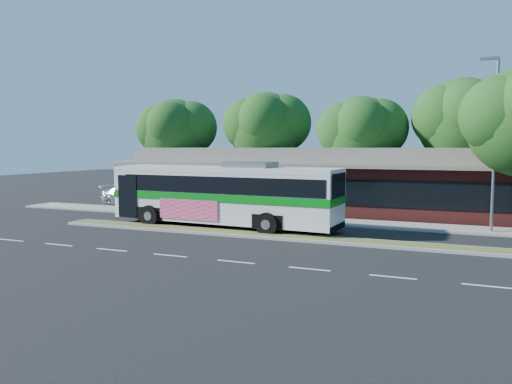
% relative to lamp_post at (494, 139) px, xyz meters
% --- Properties ---
extents(ground, '(120.00, 120.00, 0.00)m').
position_rel_lamp_post_xyz_m(ground, '(-9.56, -6.00, -4.90)').
color(ground, black).
rests_on(ground, ground).
extents(median_strip, '(26.00, 1.10, 0.15)m').
position_rel_lamp_post_xyz_m(median_strip, '(-9.56, -5.40, -4.83)').
color(median_strip, '#495825').
rests_on(median_strip, ground).
extents(sidewalk, '(44.00, 2.60, 0.12)m').
position_rel_lamp_post_xyz_m(sidewalk, '(-9.56, 0.40, -4.84)').
color(sidewalk, gray).
rests_on(sidewalk, ground).
extents(parking_lot, '(14.00, 12.00, 0.01)m').
position_rel_lamp_post_xyz_m(parking_lot, '(-27.56, 4.00, -4.90)').
color(parking_lot, black).
rests_on(parking_lot, ground).
extents(plaza_building, '(33.20, 11.20, 4.45)m').
position_rel_lamp_post_xyz_m(plaza_building, '(-9.56, 6.99, -2.77)').
color(plaza_building, maroon).
rests_on(plaza_building, ground).
extents(lamp_post, '(0.93, 0.18, 9.07)m').
position_rel_lamp_post_xyz_m(lamp_post, '(0.00, 0.00, 0.00)').
color(lamp_post, slate).
rests_on(lamp_post, ground).
extents(tree_bg_a, '(6.47, 5.80, 8.63)m').
position_rel_lamp_post_xyz_m(tree_bg_a, '(-24.15, 9.14, 0.97)').
color(tree_bg_a, black).
rests_on(tree_bg_a, ground).
extents(tree_bg_b, '(6.69, 6.00, 9.00)m').
position_rel_lamp_post_xyz_m(tree_bg_b, '(-16.13, 10.14, 1.24)').
color(tree_bg_b, black).
rests_on(tree_bg_b, ground).
extents(tree_bg_c, '(6.24, 5.60, 8.26)m').
position_rel_lamp_post_xyz_m(tree_bg_c, '(-8.16, 9.13, 0.69)').
color(tree_bg_c, black).
rests_on(tree_bg_c, ground).
extents(tree_bg_d, '(6.91, 6.20, 9.37)m').
position_rel_lamp_post_xyz_m(tree_bg_d, '(-1.12, 10.15, 1.52)').
color(tree_bg_d, black).
rests_on(tree_bg_d, ground).
extents(transit_bus, '(13.34, 3.57, 3.71)m').
position_rel_lamp_post_xyz_m(transit_bus, '(-13.67, -3.60, -2.84)').
color(transit_bus, silver).
rests_on(transit_bus, ground).
extents(sedan, '(5.72, 2.94, 1.59)m').
position_rel_lamp_post_xyz_m(sedan, '(-24.49, 2.76, -4.11)').
color(sedan, silver).
rests_on(sedan, ground).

